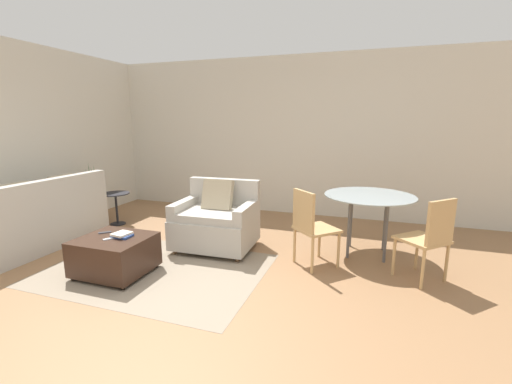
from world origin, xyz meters
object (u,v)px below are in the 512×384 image
at_px(book_stack, 122,235).
at_px(dining_chair_near_left, 311,223).
at_px(couch, 39,223).
at_px(potted_plant, 94,207).
at_px(ottoman, 115,254).
at_px(tv_remote_primary, 105,232).
at_px(side_table, 116,202).
at_px(dining_table, 369,202).
at_px(armchair, 216,222).
at_px(tv_remote_secondary, 110,239).
at_px(dining_chair_near_right, 430,235).

bearing_deg(book_stack, dining_chair_near_left, 23.79).
height_order(couch, potted_plant, potted_plant).
xyz_separation_m(ottoman, tv_remote_primary, (-0.20, 0.09, 0.19)).
xyz_separation_m(couch, ottoman, (1.59, -0.39, -0.09)).
distance_m(potted_plant, dining_chair_near_left, 3.87).
relative_size(side_table, dining_table, 0.48).
xyz_separation_m(armchair, tv_remote_primary, (-0.91, -0.99, 0.07)).
bearing_deg(potted_plant, dining_chair_near_left, -10.69).
height_order(book_stack, dining_table, dining_table).
height_order(armchair, dining_table, armchair).
xyz_separation_m(couch, potted_plant, (-0.22, 1.21, -0.10)).
bearing_deg(dining_chair_near_left, side_table, 169.11).
relative_size(tv_remote_secondary, dining_chair_near_right, 0.15).
height_order(potted_plant, side_table, potted_plant).
relative_size(ottoman, dining_chair_near_left, 0.82).
bearing_deg(book_stack, tv_remote_primary, 169.48).
distance_m(armchair, book_stack, 1.22).
relative_size(armchair, dining_chair_near_right, 1.13).
xyz_separation_m(couch, dining_table, (4.18, 1.10, 0.36)).
height_order(ottoman, tv_remote_primary, tv_remote_primary).
xyz_separation_m(couch, book_stack, (1.66, -0.35, 0.12)).
xyz_separation_m(couch, tv_remote_secondary, (1.58, -0.45, 0.11)).
bearing_deg(book_stack, potted_plant, 140.52).
xyz_separation_m(tv_remote_primary, dining_chair_near_right, (3.40, 0.79, 0.09)).
bearing_deg(ottoman, tv_remote_primary, 155.08).
bearing_deg(side_table, couch, -106.08).
bearing_deg(book_stack, ottoman, -151.39).
bearing_deg(potted_plant, dining_chair_near_right, -8.13).
bearing_deg(side_table, potted_plant, 170.50).
relative_size(tv_remote_primary, side_table, 0.25).
height_order(armchair, tv_remote_secondary, armchair).
relative_size(couch, book_stack, 8.44).
bearing_deg(side_table, tv_remote_primary, -53.00).
height_order(book_stack, tv_remote_primary, book_stack).
distance_m(tv_remote_primary, dining_chair_near_left, 2.32).
xyz_separation_m(armchair, ottoman, (-0.71, -1.09, -0.13)).
bearing_deg(dining_chair_near_right, tv_remote_primary, -166.97).
bearing_deg(tv_remote_primary, dining_chair_near_right, 13.03).
height_order(book_stack, side_table, side_table).
bearing_deg(tv_remote_primary, ottoman, -24.92).
distance_m(armchair, dining_chair_near_right, 2.51).
distance_m(dining_chair_near_left, dining_chair_near_right, 1.22).
distance_m(tv_remote_primary, side_table, 1.77).
bearing_deg(potted_plant, tv_remote_secondary, -42.40).
xyz_separation_m(couch, dining_chair_near_right, (4.79, 0.49, 0.20)).
height_order(book_stack, tv_remote_secondary, book_stack).
bearing_deg(ottoman, dining_table, 29.93).
bearing_deg(armchair, tv_remote_primary, -132.46).
xyz_separation_m(book_stack, dining_chair_near_left, (1.90, 0.84, 0.08)).
height_order(side_table, dining_chair_near_left, dining_chair_near_left).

